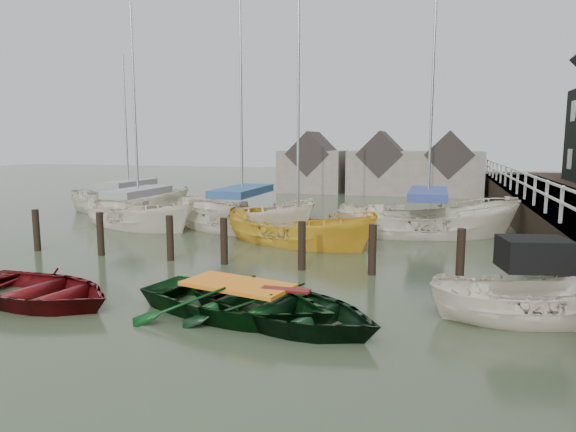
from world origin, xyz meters
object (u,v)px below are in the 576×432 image
(rowboat_dkgreen, at_px, (286,323))
(sailboat_d, at_px, (427,233))
(rowboat_red, at_px, (39,303))
(sailboat_c, at_px, (298,243))
(sailboat_a, at_px, (140,225))
(motorboat, at_px, (531,316))
(sailboat_b, at_px, (243,229))
(rowboat_green, at_px, (238,315))
(sailboat_e, at_px, (130,211))

(rowboat_dkgreen, xyz_separation_m, sailboat_d, (2.52, 11.08, 0.06))
(rowboat_red, height_order, rowboat_dkgreen, rowboat_dkgreen)
(sailboat_c, bearing_deg, rowboat_red, 176.87)
(sailboat_d, bearing_deg, sailboat_a, 83.48)
(rowboat_dkgreen, height_order, motorboat, motorboat)
(sailboat_a, bearing_deg, sailboat_c, -81.06)
(rowboat_red, height_order, sailboat_a, sailboat_a)
(rowboat_dkgreen, xyz_separation_m, sailboat_b, (-4.83, 9.99, 0.06))
(sailboat_c, relative_size, sailboat_d, 0.85)
(rowboat_green, relative_size, motorboat, 1.01)
(rowboat_green, bearing_deg, sailboat_b, 33.97)
(sailboat_c, bearing_deg, sailboat_a, 99.68)
(rowboat_red, xyz_separation_m, motorboat, (10.58, 1.86, 0.10))
(rowboat_red, distance_m, sailboat_e, 15.47)
(motorboat, distance_m, sailboat_e, 21.13)
(sailboat_d, relative_size, sailboat_e, 1.36)
(motorboat, bearing_deg, rowboat_dkgreen, 95.79)
(sailboat_a, relative_size, sailboat_b, 0.81)
(rowboat_red, relative_size, sailboat_c, 0.39)
(motorboat, relative_size, sailboat_d, 0.35)
(sailboat_a, bearing_deg, sailboat_e, 58.75)
(rowboat_green, xyz_separation_m, motorboat, (5.89, 1.40, 0.10))
(rowboat_dkgreen, distance_m, motorboat, 5.04)
(rowboat_red, distance_m, rowboat_dkgreen, 5.79)
(motorboat, bearing_deg, sailboat_c, 33.97)
(rowboat_dkgreen, bearing_deg, sailboat_c, 35.82)
(motorboat, xyz_separation_m, sailboat_e, (-17.35, 12.05, -0.04))
(motorboat, bearing_deg, sailboat_d, 1.58)
(sailboat_b, distance_m, sailboat_e, 8.52)
(rowboat_dkgreen, relative_size, motorboat, 0.97)
(rowboat_red, distance_m, rowboat_green, 4.72)
(rowboat_dkgreen, xyz_separation_m, sailboat_c, (-1.94, 8.08, 0.01))
(rowboat_dkgreen, xyz_separation_m, motorboat, (4.80, 1.53, 0.10))
(rowboat_dkgreen, relative_size, sailboat_b, 0.33)
(rowboat_red, bearing_deg, sailboat_a, 30.93)
(motorboat, distance_m, sailboat_a, 16.41)
(sailboat_c, xyz_separation_m, sailboat_d, (4.46, 3.01, 0.05))
(sailboat_e, bearing_deg, rowboat_green, -146.52)
(sailboat_a, distance_m, sailboat_c, 7.69)
(rowboat_green, distance_m, sailboat_d, 11.53)
(sailboat_d, bearing_deg, sailboat_e, 67.21)
(sailboat_c, xyz_separation_m, sailboat_e, (-10.61, 5.51, 0.05))
(motorboat, relative_size, sailboat_e, 0.47)
(sailboat_a, height_order, sailboat_e, sailboat_a)
(motorboat, bearing_deg, rowboat_green, 91.47)
(rowboat_green, relative_size, sailboat_e, 0.48)
(rowboat_green, height_order, sailboat_a, sailboat_a)
(rowboat_green, height_order, rowboat_dkgreen, rowboat_green)
(sailboat_a, distance_m, sailboat_b, 4.65)
(motorboat, height_order, sailboat_a, sailboat_a)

